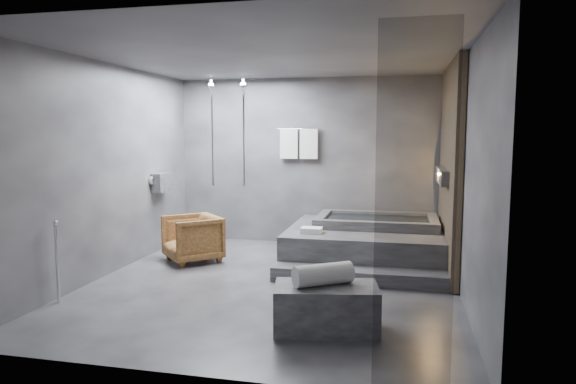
# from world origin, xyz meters

# --- Properties ---
(room) EXTENTS (5.00, 5.04, 2.82)m
(room) POSITION_xyz_m (0.40, 0.24, 1.73)
(room) COLOR #292A2C
(room) RESTS_ON ground
(tub_deck) EXTENTS (2.20, 2.00, 0.50)m
(tub_deck) POSITION_xyz_m (1.05, 1.45, 0.25)
(tub_deck) COLOR #2E2E30
(tub_deck) RESTS_ON ground
(tub_step) EXTENTS (2.20, 0.36, 0.18)m
(tub_step) POSITION_xyz_m (1.05, 0.27, 0.09)
(tub_step) COLOR #2E2E30
(tub_step) RESTS_ON ground
(concrete_bench) EXTENTS (1.06, 0.71, 0.44)m
(concrete_bench) POSITION_xyz_m (0.88, -1.35, 0.22)
(concrete_bench) COLOR #2F2F31
(concrete_bench) RESTS_ON ground
(driftwood_chair) EXTENTS (1.04, 1.04, 0.68)m
(driftwood_chair) POSITION_xyz_m (-1.43, 0.87, 0.34)
(driftwood_chair) COLOR #482A12
(driftwood_chair) RESTS_ON ground
(rolled_towel) EXTENTS (0.59, 0.49, 0.21)m
(rolled_towel) POSITION_xyz_m (0.85, -1.34, 0.54)
(rolled_towel) COLOR silver
(rolled_towel) RESTS_ON concrete_bench
(deck_towel) EXTENTS (0.29, 0.22, 0.08)m
(deck_towel) POSITION_xyz_m (0.35, 0.86, 0.54)
(deck_towel) COLOR white
(deck_towel) RESTS_ON tub_deck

